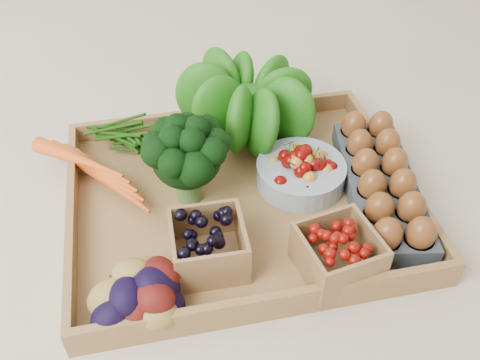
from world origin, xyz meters
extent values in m
plane|color=beige|center=(0.00, 0.00, 0.00)|extent=(4.00, 4.00, 0.00)
cube|color=olive|center=(0.00, 0.00, 0.01)|extent=(0.55, 0.45, 0.01)
sphere|color=#115A0E|center=(0.05, 0.18, 0.10)|extent=(0.16, 0.16, 0.16)
cylinder|color=#8C9EA5|center=(0.11, 0.02, 0.03)|extent=(0.15, 0.15, 0.04)
cube|color=#3B424B|center=(0.23, -0.04, 0.03)|extent=(0.16, 0.32, 0.04)
cube|color=black|center=(-0.07, -0.12, 0.05)|extent=(0.11, 0.11, 0.07)
cube|color=#690904|center=(0.11, -0.17, 0.05)|extent=(0.12, 0.12, 0.07)
camera|label=1|loc=(-0.13, -0.62, 0.64)|focal=40.00mm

